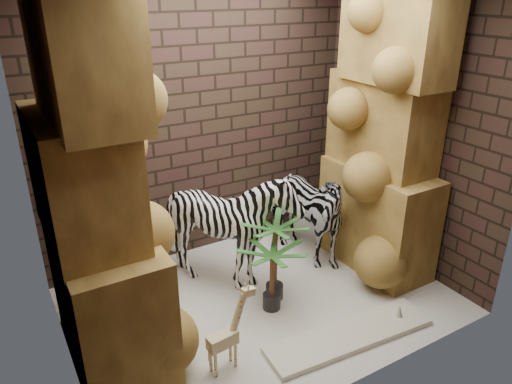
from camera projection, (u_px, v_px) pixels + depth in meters
floor at (262, 301)px, 4.64m from camera, size 3.50×3.50×0.00m
wall_back at (201, 121)px, 5.03m from camera, size 3.50×0.00×3.50m
wall_front at (363, 210)px, 3.06m from camera, size 3.50×0.00×3.50m
wall_left at (41, 197)px, 3.23m from camera, size 0.00×3.00×3.00m
wall_right at (410, 126)px, 4.86m from camera, size 0.00×3.00×3.00m
rock_pillar_left at (94, 187)px, 3.39m from camera, size 0.68×1.30×3.00m
rock_pillar_right at (386, 131)px, 4.70m from camera, size 0.58×1.25×3.00m
zebra_right at (301, 203)px, 5.13m from camera, size 0.74×1.18×1.32m
zebra_left at (232, 233)px, 4.70m from camera, size 1.14×1.36×1.15m
giraffe_toy at (222, 332)px, 3.68m from camera, size 0.38×0.16×0.72m
palm_front at (275, 260)px, 4.53m from camera, size 0.36×0.36×0.85m
palm_back at (272, 278)px, 4.41m from camera, size 0.36×0.36×0.67m
surfboard at (350, 335)px, 4.15m from camera, size 1.57×0.49×0.05m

